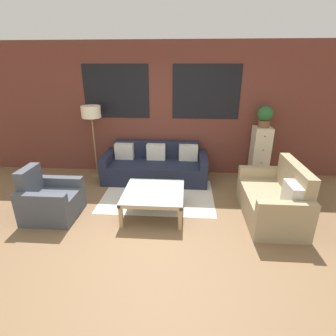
{
  "coord_description": "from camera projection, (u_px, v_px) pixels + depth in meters",
  "views": [
    {
      "loc": [
        0.56,
        -3.27,
        2.33
      ],
      "look_at": [
        0.24,
        1.22,
        0.55
      ],
      "focal_mm": 28.0,
      "sensor_mm": 36.0,
      "label": 1
    }
  ],
  "objects": [
    {
      "name": "settee_vintage",
      "position": [
        274.0,
        200.0,
        4.19
      ],
      "size": [
        0.8,
        1.44,
        0.92
      ],
      "color": "tan",
      "rests_on": "ground_plane"
    },
    {
      "name": "potted_plant",
      "position": [
        265.0,
        116.0,
        5.29
      ],
      "size": [
        0.31,
        0.31,
        0.43
      ],
      "color": "brown",
      "rests_on": "drawer_cabinet"
    },
    {
      "name": "coffee_table",
      "position": [
        154.0,
        194.0,
        4.3
      ],
      "size": [
        0.98,
        0.98,
        0.4
      ],
      "color": "silver",
      "rests_on": "ground_plane"
    },
    {
      "name": "drawer_cabinet",
      "position": [
        260.0,
        153.0,
        5.58
      ],
      "size": [
        0.35,
        0.42,
        1.14
      ],
      "color": "beige",
      "rests_on": "ground_plane"
    },
    {
      "name": "armchair_corner",
      "position": [
        50.0,
        201.0,
        4.24
      ],
      "size": [
        0.8,
        0.78,
        0.84
      ],
      "color": "#474C56",
      "rests_on": "ground_plane"
    },
    {
      "name": "wall_back_brick",
      "position": [
        161.0,
        110.0,
        5.67
      ],
      "size": [
        8.4,
        0.09,
        2.8
      ],
      "color": "brown",
      "rests_on": "ground_plane"
    },
    {
      "name": "rug",
      "position": [
        158.0,
        195.0,
        5.01
      ],
      "size": [
        2.09,
        1.49,
        0.0
      ],
      "color": "silver",
      "rests_on": "ground_plane"
    },
    {
      "name": "couch_dark",
      "position": [
        156.0,
        167.0,
        5.64
      ],
      "size": [
        2.18,
        0.88,
        0.78
      ],
      "color": "#1E2338",
      "rests_on": "ground_plane"
    },
    {
      "name": "ground_plane",
      "position": [
        146.0,
        231.0,
        3.93
      ],
      "size": [
        16.0,
        16.0,
        0.0
      ],
      "primitive_type": "plane",
      "color": "brown"
    },
    {
      "name": "floor_lamp",
      "position": [
        91.0,
        115.0,
        5.39
      ],
      "size": [
        0.39,
        0.39,
        1.55
      ],
      "color": "olive",
      "rests_on": "ground_plane"
    }
  ]
}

